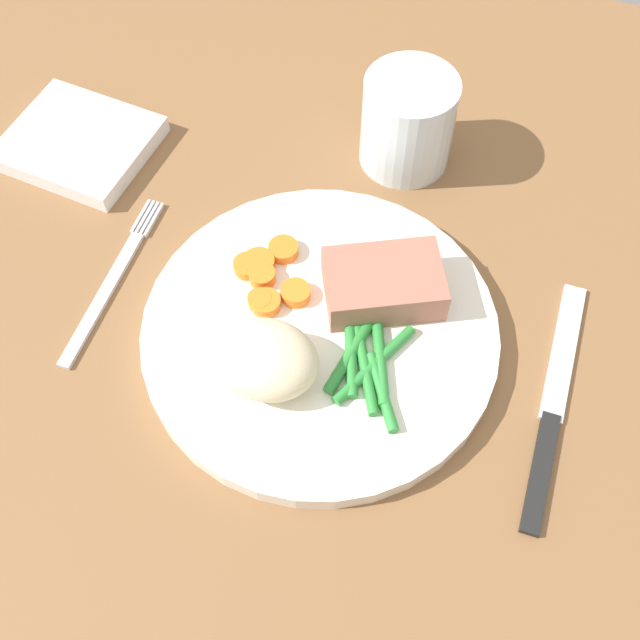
# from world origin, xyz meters

# --- Properties ---
(dining_table) EXTENTS (1.20, 0.90, 0.02)m
(dining_table) POSITION_xyz_m (0.00, 0.00, 0.01)
(dining_table) COLOR brown
(dining_table) RESTS_ON ground
(dinner_plate) EXTENTS (0.27, 0.27, 0.02)m
(dinner_plate) POSITION_xyz_m (0.02, -0.03, 0.03)
(dinner_plate) COLOR white
(dinner_plate) RESTS_ON dining_table
(meat_portion) EXTENTS (0.10, 0.09, 0.03)m
(meat_portion) POSITION_xyz_m (0.05, 0.02, 0.05)
(meat_portion) COLOR #A86B56
(meat_portion) RESTS_ON dinner_plate
(mashed_potatoes) EXTENTS (0.08, 0.06, 0.04)m
(mashed_potatoes) POSITION_xyz_m (-0.01, -0.07, 0.06)
(mashed_potatoes) COLOR beige
(mashed_potatoes) RESTS_ON dinner_plate
(carrot_slices) EXTENTS (0.07, 0.07, 0.01)m
(carrot_slices) POSITION_xyz_m (-0.03, 0.00, 0.04)
(carrot_slices) COLOR orange
(carrot_slices) RESTS_ON dinner_plate
(green_beans) EXTENTS (0.07, 0.09, 0.01)m
(green_beans) POSITION_xyz_m (0.06, -0.05, 0.04)
(green_beans) COLOR #2D8C38
(green_beans) RESTS_ON dinner_plate
(fork) EXTENTS (0.01, 0.17, 0.00)m
(fork) POSITION_xyz_m (-0.15, -0.03, 0.02)
(fork) COLOR silver
(fork) RESTS_ON dining_table
(knife) EXTENTS (0.02, 0.21, 0.01)m
(knife) POSITION_xyz_m (0.20, -0.03, 0.02)
(knife) COLOR black
(knife) RESTS_ON dining_table
(water_glass) EXTENTS (0.08, 0.08, 0.08)m
(water_glass) POSITION_xyz_m (0.03, 0.17, 0.06)
(water_glass) COLOR silver
(water_glass) RESTS_ON dining_table
(napkin) EXTENTS (0.13, 0.12, 0.02)m
(napkin) POSITION_xyz_m (-0.24, 0.09, 0.03)
(napkin) COLOR white
(napkin) RESTS_ON dining_table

